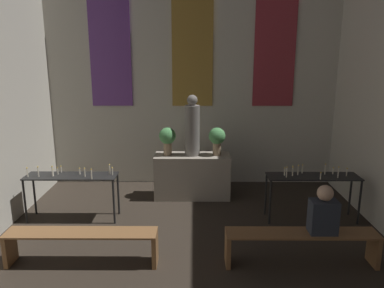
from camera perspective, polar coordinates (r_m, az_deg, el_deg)
name	(u,v)px	position (r m, az deg, el deg)	size (l,w,h in m)	color
wall_back	(192,58)	(8.07, 0.07, 13.00)	(6.35, 0.16, 5.41)	beige
altar	(192,176)	(7.52, 0.03, -4.88)	(1.49, 0.57, 0.87)	gray
statue	(192,128)	(7.27, 0.03, 2.48)	(0.29, 0.29, 1.19)	slate
flower_vase_left	(167,138)	(7.33, -3.76, 0.93)	(0.33, 0.33, 0.55)	#937A5B
flower_vase_right	(217,138)	(7.32, 3.83, 0.92)	(0.33, 0.33, 0.55)	#937A5B
candle_rack_left	(72,181)	(6.76, -17.89, -5.32)	(1.56, 0.44, 0.98)	black
candle_rack_right	(313,181)	(6.74, 17.90, -5.37)	(1.56, 0.44, 1.00)	black
pew_back_left	(82,240)	(5.46, -16.46, -13.91)	(2.05, 0.36, 0.47)	brown
pew_back_right	(301,241)	(5.44, 16.32, -14.00)	(2.05, 0.36, 0.47)	brown
person_seated	(324,212)	(5.34, 19.41, -9.77)	(0.36, 0.24, 0.67)	#282D38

